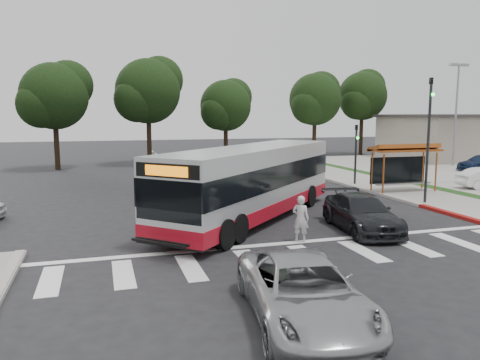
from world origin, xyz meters
name	(u,v)px	position (x,y,z in m)	size (l,w,h in m)	color
ground	(260,223)	(0.00, 0.00, 0.00)	(140.00, 140.00, 0.00)	black
sidewalk_east	(377,185)	(11.00, 8.00, 0.06)	(4.00, 40.00, 0.12)	gray
curb_east	(350,186)	(9.00, 8.00, 0.07)	(0.30, 40.00, 0.15)	#9E9991
curb_east_red	(465,218)	(9.00, -2.00, 0.08)	(0.32, 6.00, 0.15)	maroon
commercial_building	(460,138)	(30.00, 22.00, 2.20)	(14.00, 10.00, 4.40)	#A19687
building_roof_cap	(461,116)	(30.00, 22.00, 4.55)	(14.60, 10.60, 0.30)	#383330
crosswalk_ladder	(310,256)	(0.00, -5.00, 0.01)	(18.00, 2.60, 0.01)	silver
bus_shelter	(404,154)	(10.80, 5.10, 2.35)	(4.20, 1.60, 2.86)	#994A19
traffic_signal_ne_tall	(429,130)	(9.60, 1.49, 3.88)	(0.18, 0.37, 6.50)	black
traffic_signal_ne_short	(356,148)	(9.60, 8.49, 2.48)	(0.18, 0.37, 4.00)	black
lot_light_mid	(457,100)	(24.00, 16.00, 5.91)	(1.90, 0.35, 9.01)	gray
tree_ne_a	(315,99)	(16.08, 28.06, 6.39)	(6.16, 5.74, 9.30)	black
tree_ne_b	(363,95)	(23.08, 30.06, 6.92)	(6.16, 5.74, 10.02)	black
tree_north_a	(149,90)	(-1.92, 26.07, 6.92)	(6.60, 6.15, 10.17)	black
tree_north_b	(226,105)	(6.07, 28.06, 5.66)	(5.72, 5.33, 8.43)	black
tree_north_c	(55,95)	(-9.92, 24.06, 6.29)	(6.16, 5.74, 9.30)	black
transit_bus	(252,183)	(-0.08, 0.85, 1.62)	(2.72, 12.53, 3.24)	#B6B8BB
pedestrian	(301,219)	(0.45, -3.21, 0.86)	(0.63, 0.41, 1.72)	silver
dark_sedan	(361,213)	(3.49, -2.37, 0.71)	(2.00, 4.91, 1.42)	black
silver_suv_south	(304,291)	(-2.28, -9.47, 0.72)	(2.38, 5.15, 1.43)	#9C9FA1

